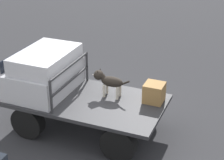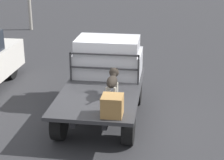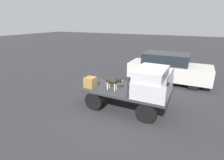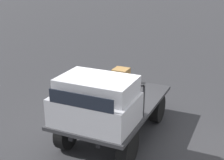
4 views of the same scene
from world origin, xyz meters
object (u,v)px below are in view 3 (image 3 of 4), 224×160
dog (114,81)px  parked_sedan (168,68)px  cargo_crate (90,82)px  flatbed_truck (126,94)px

dog → parked_sedan: bearing=88.0°
cargo_crate → parked_sedan: size_ratio=0.09×
flatbed_truck → dog: 0.78m
flatbed_truck → cargo_crate: bearing=-162.1°
flatbed_truck → parked_sedan: 4.14m
flatbed_truck → parked_sedan: (0.97, 4.01, 0.26)m
flatbed_truck → parked_sedan: parked_sedan is taller
dog → cargo_crate: (-1.02, -0.14, -0.16)m
parked_sedan → cargo_crate: bearing=-125.9°
flatbed_truck → dog: (-0.38, -0.32, 0.61)m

